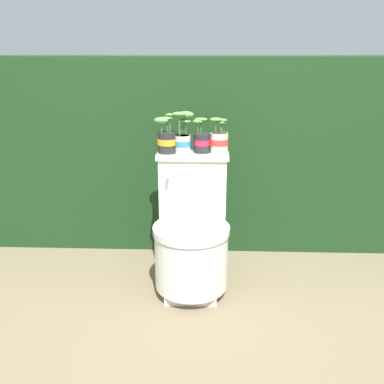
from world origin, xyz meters
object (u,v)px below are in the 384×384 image
(potted_plant_middle, at_px, (202,140))
(potted_plant_midright, at_px, (219,140))
(toilet, at_px, (192,238))
(potted_plant_left, at_px, (167,139))
(potted_plant_midleft, at_px, (183,135))

(potted_plant_middle, bearing_deg, potted_plant_midright, -1.69)
(potted_plant_middle, bearing_deg, toilet, -106.55)
(potted_plant_left, relative_size, potted_plant_middle, 1.15)
(potted_plant_left, xyz_separation_m, potted_plant_midright, (0.30, 0.01, -0.01))
(potted_plant_left, bearing_deg, potted_plant_midright, 2.49)
(toilet, bearing_deg, potted_plant_left, 132.99)
(toilet, height_order, potted_plant_midleft, potted_plant_midleft)
(potted_plant_midleft, distance_m, potted_plant_midright, 0.21)
(potted_plant_midleft, bearing_deg, potted_plant_middle, 9.40)
(toilet, height_order, potted_plant_middle, potted_plant_middle)
(potted_plant_left, height_order, potted_plant_midright, potted_plant_left)
(toilet, distance_m, potted_plant_left, 0.59)
(toilet, xyz_separation_m, potted_plant_left, (-0.15, 0.16, 0.55))
(potted_plant_midright, bearing_deg, potted_plant_midleft, -175.87)
(potted_plant_midleft, bearing_deg, potted_plant_left, 178.79)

